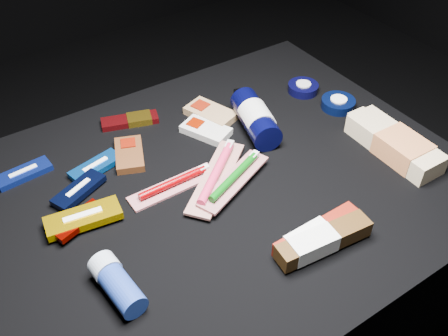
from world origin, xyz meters
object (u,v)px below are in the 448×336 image
lotion_bottle (255,118)px  deodorant_stick (117,284)px  bodywash_bottle (395,144)px  toothpaste_carton_red (315,236)px

lotion_bottle → deodorant_stick: (-0.44, -0.23, -0.01)m
deodorant_stick → bodywash_bottle: bearing=-5.5°
deodorant_stick → toothpaste_carton_red: deodorant_stick is taller
toothpaste_carton_red → deodorant_stick: bearing=162.9°
deodorant_stick → toothpaste_carton_red: bearing=-21.4°
bodywash_bottle → toothpaste_carton_red: bearing=-161.8°
bodywash_bottle → toothpaste_carton_red: size_ratio=1.28×
toothpaste_carton_red → bodywash_bottle: bearing=16.2°
lotion_bottle → bodywash_bottle: (0.20, -0.23, -0.01)m
bodywash_bottle → deodorant_stick: 0.64m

